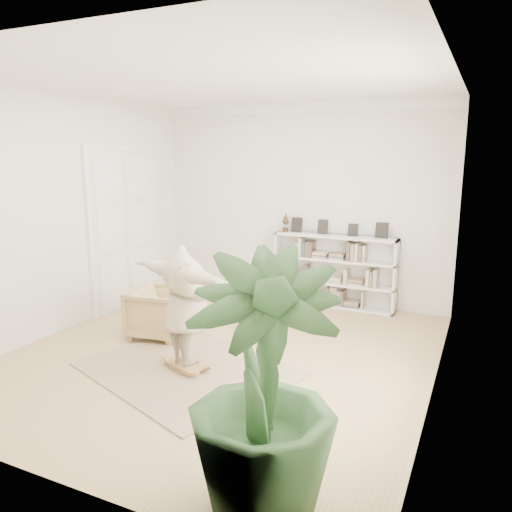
{
  "coord_description": "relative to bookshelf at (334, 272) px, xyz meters",
  "views": [
    {
      "loc": [
        3.17,
        -5.68,
        2.75
      ],
      "look_at": [
        0.32,
        0.4,
        1.34
      ],
      "focal_mm": 35.0,
      "sensor_mm": 36.0,
      "label": 1
    }
  ],
  "objects": [
    {
      "name": "doors",
      "position": [
        -3.45,
        -1.52,
        0.76
      ],
      "size": [
        0.09,
        1.78,
        2.92
      ],
      "color": "white",
      "rests_on": "floor"
    },
    {
      "name": "houseplant",
      "position": [
        1.0,
        -5.37,
        0.39
      ],
      "size": [
        1.51,
        1.51,
        2.05
      ],
      "primitive_type": "imported",
      "rotation": [
        0.0,
        0.0,
        0.41
      ],
      "color": "#30572B",
      "rests_on": "floor"
    },
    {
      "name": "room_shell",
      "position": [
        -0.74,
        0.12,
        2.87
      ],
      "size": [
        6.0,
        6.0,
        6.0
      ],
      "color": "silver",
      "rests_on": "floor"
    },
    {
      "name": "armchair",
      "position": [
        -1.94,
        -2.6,
        -0.26
      ],
      "size": [
        0.94,
        0.92,
        0.75
      ],
      "primitive_type": "imported",
      "rotation": [
        0.0,
        0.0,
        1.72
      ],
      "color": "tan",
      "rests_on": "floor"
    },
    {
      "name": "floor",
      "position": [
        -0.74,
        -2.82,
        -0.64
      ],
      "size": [
        6.0,
        6.0,
        0.0
      ],
      "primitive_type": "plane",
      "color": "tan",
      "rests_on": "ground"
    },
    {
      "name": "bookshelf",
      "position": [
        0.0,
        0.0,
        0.0
      ],
      "size": [
        2.2,
        0.35,
        1.64
      ],
      "color": "silver",
      "rests_on": "floor"
    },
    {
      "name": "person",
      "position": [
        -0.91,
        -3.46,
        0.27
      ],
      "size": [
        1.97,
        1.14,
        1.55
      ],
      "primitive_type": "imported",
      "rotation": [
        0.0,
        0.0,
        2.79
      ],
      "color": "#BDA78D",
      "rests_on": "rocker_board"
    },
    {
      "name": "rug",
      "position": [
        -0.91,
        -3.46,
        -0.63
      ],
      "size": [
        3.03,
        2.74,
        0.02
      ],
      "primitive_type": "cube",
      "rotation": [
        0.0,
        0.0,
        -0.35
      ],
      "color": "tan",
      "rests_on": "floor"
    },
    {
      "name": "rocker_board",
      "position": [
        -0.91,
        -3.46,
        -0.57
      ],
      "size": [
        0.59,
        0.47,
        0.11
      ],
      "rotation": [
        0.0,
        0.0,
        -0.35
      ],
      "color": "olive",
      "rests_on": "rug"
    }
  ]
}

